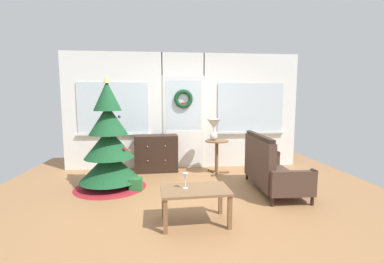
# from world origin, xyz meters

# --- Properties ---
(ground_plane) EXTENTS (6.76, 6.76, 0.00)m
(ground_plane) POSITION_xyz_m (0.00, 0.00, 0.00)
(ground_plane) COLOR #996B42
(back_wall_with_door) EXTENTS (5.20, 0.19, 2.55)m
(back_wall_with_door) POSITION_xyz_m (0.00, 2.08, 1.28)
(back_wall_with_door) COLOR white
(back_wall_with_door) RESTS_ON ground
(christmas_tree) EXTENTS (1.24, 1.24, 1.93)m
(christmas_tree) POSITION_xyz_m (-1.37, 0.77, 0.68)
(christmas_tree) COLOR #4C331E
(christmas_tree) RESTS_ON ground
(dresser_cabinet) EXTENTS (0.92, 0.48, 0.78)m
(dresser_cabinet) POSITION_xyz_m (-0.60, 1.79, 0.39)
(dresser_cabinet) COLOR black
(dresser_cabinet) RESTS_ON ground
(settee_sofa) EXTENTS (0.75, 1.46, 0.96)m
(settee_sofa) POSITION_xyz_m (1.34, 0.35, 0.38)
(settee_sofa) COLOR black
(settee_sofa) RESTS_ON ground
(side_table) EXTENTS (0.50, 0.48, 0.70)m
(side_table) POSITION_xyz_m (0.65, 1.49, 0.49)
(side_table) COLOR brown
(side_table) RESTS_ON ground
(table_lamp) EXTENTS (0.28, 0.28, 0.44)m
(table_lamp) POSITION_xyz_m (0.59, 1.53, 0.98)
(table_lamp) COLOR silver
(table_lamp) RESTS_ON side_table
(coffee_table) EXTENTS (0.87, 0.57, 0.44)m
(coffee_table) POSITION_xyz_m (-0.03, -0.72, 0.37)
(coffee_table) COLOR brown
(coffee_table) RESTS_ON ground
(wine_glass) EXTENTS (0.08, 0.08, 0.20)m
(wine_glass) POSITION_xyz_m (-0.15, -0.69, 0.58)
(wine_glass) COLOR silver
(wine_glass) RESTS_ON coffee_table
(gift_box) EXTENTS (0.21, 0.19, 0.21)m
(gift_box) POSITION_xyz_m (-0.91, 0.58, 0.11)
(gift_box) COLOR #266633
(gift_box) RESTS_ON ground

